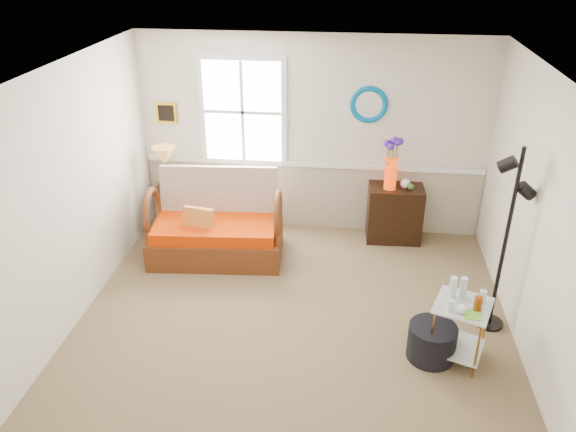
# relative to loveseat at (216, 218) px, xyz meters

# --- Properties ---
(floor) EXTENTS (4.50, 5.00, 0.01)m
(floor) POSITION_rel_loveseat_xyz_m (1.10, -1.55, -0.53)
(floor) COLOR brown
(floor) RESTS_ON ground
(ceiling) EXTENTS (4.50, 5.00, 0.01)m
(ceiling) POSITION_rel_loveseat_xyz_m (1.10, -1.55, 2.07)
(ceiling) COLOR white
(ceiling) RESTS_ON walls
(walls) EXTENTS (4.51, 5.01, 2.60)m
(walls) POSITION_rel_loveseat_xyz_m (1.10, -1.55, 0.77)
(walls) COLOR beige
(walls) RESTS_ON floor
(wainscot) EXTENTS (4.46, 0.02, 0.90)m
(wainscot) POSITION_rel_loveseat_xyz_m (1.10, 0.93, -0.08)
(wainscot) COLOR tan
(wainscot) RESTS_ON walls
(chair_rail) EXTENTS (4.46, 0.04, 0.06)m
(chair_rail) POSITION_rel_loveseat_xyz_m (1.10, 0.92, 0.39)
(chair_rail) COLOR white
(chair_rail) RESTS_ON walls
(window) EXTENTS (1.14, 0.06, 1.44)m
(window) POSITION_rel_loveseat_xyz_m (0.20, 0.92, 1.07)
(window) COLOR white
(window) RESTS_ON walls
(picture) EXTENTS (0.28, 0.03, 0.28)m
(picture) POSITION_rel_loveseat_xyz_m (-0.82, 0.93, 1.02)
(picture) COLOR gold
(picture) RESTS_ON walls
(mirror) EXTENTS (0.47, 0.07, 0.47)m
(mirror) POSITION_rel_loveseat_xyz_m (1.80, 0.93, 1.22)
(mirror) COLOR #007BCB
(mirror) RESTS_ON walls
(loveseat) EXTENTS (1.67, 1.03, 1.05)m
(loveseat) POSITION_rel_loveseat_xyz_m (0.00, 0.00, 0.00)
(loveseat) COLOR maroon
(loveseat) RESTS_ON floor
(throw_pillow) EXTENTS (0.38, 0.16, 0.37)m
(throw_pillow) POSITION_rel_loveseat_xyz_m (-0.18, -0.15, 0.00)
(throw_pillow) COLOR #BF551E
(throw_pillow) RESTS_ON loveseat
(lamp_stand) EXTENTS (0.39, 0.39, 0.65)m
(lamp_stand) POSITION_rel_loveseat_xyz_m (-0.75, 0.60, -0.20)
(lamp_stand) COLOR black
(lamp_stand) RESTS_ON floor
(table_lamp) EXTENTS (0.32, 0.32, 0.56)m
(table_lamp) POSITION_rel_loveseat_xyz_m (-0.78, 0.58, 0.41)
(table_lamp) COLOR #CF863A
(table_lamp) RESTS_ON lamp_stand
(potted_plant) EXTENTS (0.34, 0.38, 0.27)m
(potted_plant) POSITION_rel_loveseat_xyz_m (-0.60, 0.62, 0.26)
(potted_plant) COLOR #386025
(potted_plant) RESTS_ON lamp_stand
(cabinet) EXTENTS (0.71, 0.47, 0.75)m
(cabinet) POSITION_rel_loveseat_xyz_m (2.22, 0.71, -0.15)
(cabinet) COLOR black
(cabinet) RESTS_ON floor
(flower_vase) EXTENTS (0.24, 0.24, 0.67)m
(flower_vase) POSITION_rel_loveseat_xyz_m (2.12, 0.67, 0.55)
(flower_vase) COLOR red
(flower_vase) RESTS_ON cabinet
(side_table) EXTENTS (0.63, 0.63, 0.62)m
(side_table) POSITION_rel_loveseat_xyz_m (2.71, -1.60, -0.22)
(side_table) COLOR #A4782A
(side_table) RESTS_ON floor
(tabletop_items) EXTENTS (0.40, 0.40, 0.23)m
(tabletop_items) POSITION_rel_loveseat_xyz_m (2.73, -1.62, 0.21)
(tabletop_items) COLOR silver
(tabletop_items) RESTS_ON side_table
(floor_lamp) EXTENTS (0.36, 0.36, 1.96)m
(floor_lamp) POSITION_rel_loveseat_xyz_m (3.15, -1.03, 0.46)
(floor_lamp) COLOR black
(floor_lamp) RESTS_ON floor
(ottoman) EXTENTS (0.56, 0.56, 0.35)m
(ottoman) POSITION_rel_loveseat_xyz_m (2.48, -1.62, -0.35)
(ottoman) COLOR black
(ottoman) RESTS_ON floor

